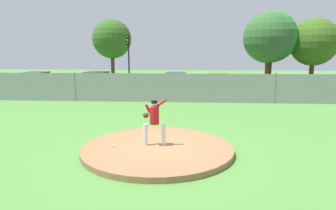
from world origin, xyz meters
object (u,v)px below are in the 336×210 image
at_px(pitcher_youth, 154,118).
at_px(parked_car_silver, 34,83).
at_px(traffic_cone_orange, 129,88).
at_px(parked_car_charcoal, 96,83).
at_px(traffic_light_near, 128,52).
at_px(parked_car_burgundy, 219,84).
at_px(baseball, 114,146).
at_px(parked_car_navy, 175,84).

xyz_separation_m(pitcher_youth, parked_car_silver, (-11.77, 14.19, -0.34)).
bearing_deg(pitcher_youth, traffic_cone_orange, 104.22).
bearing_deg(parked_car_charcoal, traffic_light_near, 65.02).
height_order(pitcher_youth, parked_car_burgundy, pitcher_youth).
bearing_deg(pitcher_youth, traffic_light_near, 103.86).
distance_m(pitcher_youth, parked_car_charcoal, 15.78).
bearing_deg(parked_car_charcoal, parked_car_silver, -178.01).
relative_size(baseball, parked_car_navy, 0.02).
relative_size(baseball, parked_car_burgundy, 0.02).
distance_m(pitcher_youth, traffic_cone_orange, 16.27).
bearing_deg(parked_car_silver, traffic_light_near, 31.05).
xyz_separation_m(parked_car_charcoal, traffic_cone_orange, (2.52, 1.37, -0.56)).
bearing_deg(parked_car_navy, baseball, -95.78).
bearing_deg(traffic_cone_orange, baseball, -80.59).
relative_size(parked_car_silver, traffic_light_near, 0.92).
bearing_deg(traffic_light_near, baseball, -80.23).
xyz_separation_m(parked_car_charcoal, traffic_light_near, (1.93, 4.15, 2.52)).
distance_m(pitcher_youth, parked_car_silver, 18.44).
bearing_deg(parked_car_silver, parked_car_navy, -0.93).
xyz_separation_m(parked_car_burgundy, traffic_cone_orange, (-7.68, 1.31, -0.49)).
bearing_deg(baseball, parked_car_charcoal, 109.43).
xyz_separation_m(parked_car_charcoal, parked_car_burgundy, (10.20, 0.07, -0.07)).
height_order(pitcher_youth, baseball, pitcher_youth).
bearing_deg(parked_car_charcoal, traffic_cone_orange, 28.62).
bearing_deg(parked_car_navy, parked_car_burgundy, 7.06).
xyz_separation_m(parked_car_silver, parked_car_charcoal, (5.27, 0.18, 0.02)).
bearing_deg(parked_car_navy, parked_car_silver, 179.07).
relative_size(parked_car_silver, traffic_cone_orange, 8.22).
distance_m(parked_car_navy, traffic_light_near, 6.99).
xyz_separation_m(pitcher_youth, parked_car_burgundy, (3.69, 14.44, -0.39)).
relative_size(pitcher_youth, parked_car_charcoal, 0.36).
relative_size(parked_car_navy, traffic_cone_orange, 8.54).
distance_m(parked_car_charcoal, traffic_cone_orange, 2.92).
height_order(parked_car_silver, parked_car_navy, parked_car_navy).
xyz_separation_m(pitcher_youth, traffic_cone_orange, (-3.99, 15.75, -0.88)).
height_order(parked_car_burgundy, traffic_cone_orange, parked_car_burgundy).
xyz_separation_m(baseball, parked_car_charcoal, (-5.18, 14.68, 0.60)).
height_order(baseball, parked_car_burgundy, parked_car_burgundy).
xyz_separation_m(parked_car_silver, parked_car_navy, (11.89, -0.19, 0.02)).
xyz_separation_m(baseball, traffic_light_near, (-3.24, 18.83, 3.12)).
height_order(parked_car_charcoal, parked_car_burgundy, parked_car_charcoal).
bearing_deg(baseball, traffic_cone_orange, 99.41).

